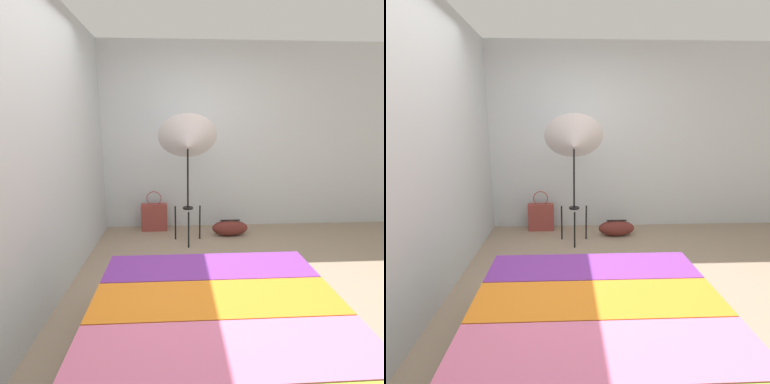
{
  "view_description": "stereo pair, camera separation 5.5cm",
  "coord_description": "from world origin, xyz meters",
  "views": [
    {
      "loc": [
        -0.3,
        -2.15,
        1.52
      ],
      "look_at": [
        -0.1,
        1.33,
        0.71
      ],
      "focal_mm": 28.0,
      "sensor_mm": 36.0,
      "label": 1
    },
    {
      "loc": [
        -0.25,
        -2.15,
        1.52
      ],
      "look_at": [
        -0.1,
        1.33,
        0.71
      ],
      "focal_mm": 28.0,
      "sensor_mm": 36.0,
      "label": 2
    }
  ],
  "objects": [
    {
      "name": "bed",
      "position": [
        -0.04,
        -0.68,
        0.21
      ],
      "size": [
        1.68,
        1.92,
        0.43
      ],
      "color": "brown",
      "rests_on": "ground_plane"
    },
    {
      "name": "wall_side_left",
      "position": [
        -1.34,
        1.0,
        1.3
      ],
      "size": [
        0.05,
        8.0,
        2.6
      ],
      "color": "#B7BCC1",
      "rests_on": "ground_plane"
    },
    {
      "name": "tote_bag",
      "position": [
        -0.6,
        1.97,
        0.2
      ],
      "size": [
        0.36,
        0.13,
        0.58
      ],
      "color": "brown",
      "rests_on": "ground_plane"
    },
    {
      "name": "photo_umbrella",
      "position": [
        -0.14,
        1.51,
        1.28
      ],
      "size": [
        0.73,
        0.61,
        1.63
      ],
      "color": "black",
      "rests_on": "ground_plane"
    },
    {
      "name": "duffel_bag",
      "position": [
        0.44,
        1.71,
        0.11
      ],
      "size": [
        0.49,
        0.21,
        0.22
      ],
      "color": "#5B231E",
      "rests_on": "ground_plane"
    },
    {
      "name": "wall_back",
      "position": [
        0.0,
        2.17,
        1.3
      ],
      "size": [
        8.0,
        0.05,
        2.6
      ],
      "color": "#B7BCC1",
      "rests_on": "ground_plane"
    },
    {
      "name": "ground_plane",
      "position": [
        0.0,
        0.0,
        0.0
      ],
      "size": [
        14.0,
        14.0,
        0.0
      ],
      "primitive_type": "plane",
      "color": "gray"
    }
  ]
}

